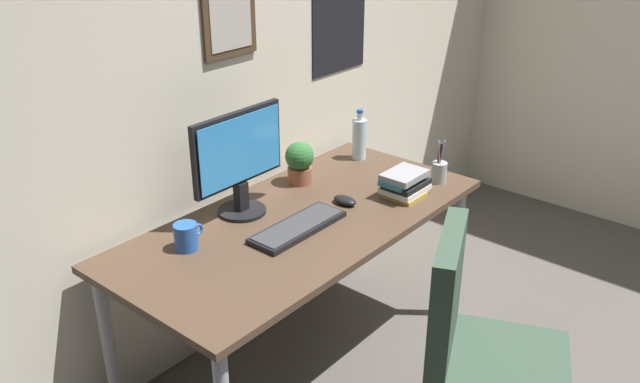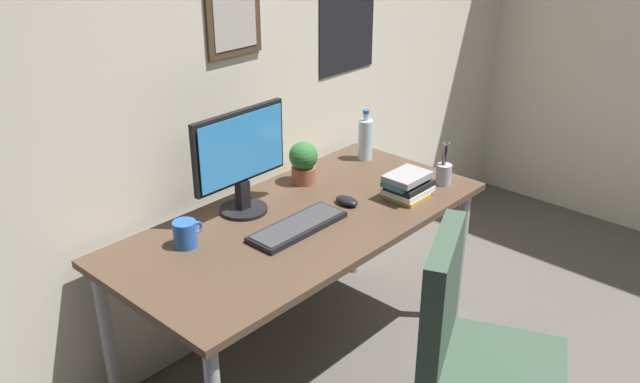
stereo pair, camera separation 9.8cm
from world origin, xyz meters
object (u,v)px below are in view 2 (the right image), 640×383
Objects in this scene: keyboard at (298,227)px; office_chair at (472,353)px; coffee_mug_near at (186,234)px; pen_cup at (444,173)px; book_stack_left at (408,185)px; computer_mouse at (347,201)px; water_bottle at (365,139)px; monitor at (240,158)px; potted_plant at (303,161)px.

office_chair is at bearing -87.71° from keyboard.
pen_cup reaches higher than coffee_mug_near.
book_stack_left is (0.54, -0.14, 0.04)m from keyboard.
computer_mouse is 0.51× the size of book_stack_left.
water_bottle is at bearing 2.37° from coffee_mug_near.
monitor is 0.40m from potted_plant.
pen_cup is (1.13, -0.40, 0.00)m from coffee_mug_near.
pen_cup is (0.76, -0.19, 0.04)m from keyboard.
book_stack_left is at bearing 52.06° from office_chair.
keyboard is at bearing 92.29° from office_chair.
monitor is 3.63× the size of coffee_mug_near.
water_bottle is at bearing -4.23° from potted_plant.
pen_cup is (0.79, -0.47, -0.19)m from monitor.
monitor is 1.07× the size of keyboard.
office_chair reaches higher than coffee_mug_near.
office_chair reaches higher than pen_cup.
monitor reaches higher than pen_cup.
computer_mouse is (0.33, -0.28, -0.22)m from monitor.
office_chair is 1.12m from coffee_mug_near.
office_chair is 0.86m from computer_mouse.
water_bottle is 1.99× the size of coffee_mug_near.
office_chair is 1.31m from water_bottle.
computer_mouse is at bearing 148.43° from book_stack_left.
office_chair is 4.75× the size of pen_cup.
keyboard is 0.56m from book_stack_left.
keyboard is 1.99× the size of book_stack_left.
pen_cup is (0.46, -0.19, 0.04)m from computer_mouse.
office_chair is 0.82m from keyboard.
monitor reaches higher than coffee_mug_near.
potted_plant is 0.98× the size of pen_cup.
pen_cup is at bearing -22.07° from computer_mouse.
monitor reaches higher than office_chair.
pen_cup is (0.41, -0.48, -0.05)m from potted_plant.
office_chair reaches higher than keyboard.
monitor is at bearing -177.95° from potted_plant.
potted_plant is (0.38, 0.01, -0.13)m from monitor.
water_bottle reaches higher than office_chair.
computer_mouse is 0.56× the size of potted_plant.
book_stack_left is (0.50, 0.65, 0.26)m from office_chair.
keyboard is at bearing 164.89° from book_stack_left.
monitor is at bearing 139.89° from computer_mouse.
potted_plant is (0.04, 0.30, 0.09)m from computer_mouse.
coffee_mug_near is at bearing -173.92° from potted_plant.
pen_cup reaches higher than book_stack_left.
keyboard is 0.78m from pen_cup.
water_bottle reaches higher than keyboard.
pen_cup is 0.22m from book_stack_left.
monitor is 2.30× the size of pen_cup.
potted_plant is at bearing 130.61° from pen_cup.
computer_mouse is at bearing -98.45° from potted_plant.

